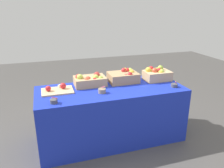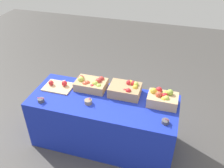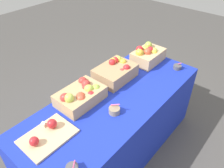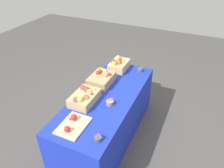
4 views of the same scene
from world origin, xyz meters
name	(u,v)px [view 1 (image 1 of 4)]	position (x,y,z in m)	size (l,w,h in m)	color
ground_plane	(111,138)	(0.00, 0.00, 0.00)	(10.00, 10.00, 0.00)	#474442
table	(111,114)	(0.00, 0.00, 0.37)	(1.90, 0.76, 0.74)	#192DB7
apple_crate_left	(157,74)	(0.73, 0.13, 0.83)	(0.37, 0.25, 0.20)	tan
apple_crate_middle	(124,77)	(0.25, 0.20, 0.81)	(0.40, 0.29, 0.18)	tan
apple_crate_right	(90,80)	(-0.23, 0.19, 0.81)	(0.41, 0.28, 0.17)	tan
cutting_board_front	(57,90)	(-0.67, 0.10, 0.76)	(0.38, 0.28, 0.09)	#D1B284
sample_bowl_near	(54,101)	(-0.74, -0.26, 0.76)	(0.09, 0.09, 0.09)	#4C4C51
sample_bowl_mid	(102,91)	(-0.15, -0.12, 0.77)	(0.09, 0.09, 0.10)	gray
sample_bowl_far	(174,85)	(0.81, -0.20, 0.76)	(0.09, 0.09, 0.09)	#4C4C51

